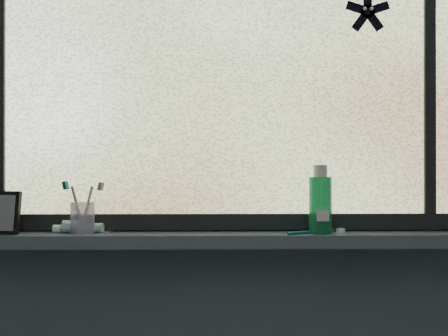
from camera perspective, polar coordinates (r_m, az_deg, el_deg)
The scene contains 11 objects.
wall_back at distance 1.62m, azimuth 2.05°, elevation 1.04°, with size 3.00×0.01×2.50m, color #9EA3A8.
windowsill at distance 1.56m, azimuth 2.20°, elevation -8.14°, with size 1.62×0.14×0.04m, color #4B5764.
window_pane at distance 1.63m, azimuth 2.09°, elevation 10.97°, with size 1.50×0.01×1.00m, color silver.
frame_bottom at distance 1.60m, azimuth 2.10°, elevation -6.13°, with size 1.60×0.03×0.05m, color black.
frame_mullion at distance 1.76m, azimuth 22.36°, elevation 10.14°, with size 0.04×0.03×1.00m, color black.
starfish_sticker at distance 1.73m, azimuth 16.09°, elevation 16.80°, with size 0.15×0.02×0.15m, color black, non-canonical shape.
vanity_mirror at distance 1.66m, azimuth -23.89°, elevation -4.68°, with size 0.10×0.05×0.13m, color black.
toothpaste_tube at distance 1.61m, azimuth -15.97°, elevation -6.45°, with size 0.22×0.05×0.04m, color white, non-canonical shape.
toothbrush_cup at distance 1.60m, azimuth -15.87°, elevation -5.50°, with size 0.07×0.07×0.09m, color #B9A2D7.
toothbrush_lying at distance 1.56m, azimuth 9.87°, elevation -7.12°, with size 0.21×0.02×0.01m, color #0B6763, non-canonical shape.
mouthwash_bottle at distance 1.56m, azimuth 10.96°, elevation -3.52°, with size 0.07×0.07×0.17m, color #1C9255.
Camera 1 is at (-0.08, -0.31, 1.22)m, focal length 40.00 mm.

